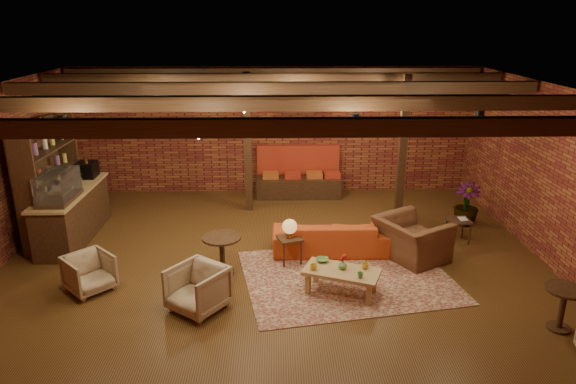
{
  "coord_description": "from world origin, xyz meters",
  "views": [
    {
      "loc": [
        0.06,
        -8.82,
        4.31
      ],
      "look_at": [
        0.26,
        0.2,
        1.25
      ],
      "focal_mm": 32.0,
      "sensor_mm": 36.0,
      "label": 1
    }
  ],
  "objects_px": {
    "round_table_left": "(222,249)",
    "armchair_right": "(412,232)",
    "sofa": "(330,236)",
    "round_table_right": "(563,302)",
    "armchair_a": "(89,271)",
    "armchair_b": "(198,287)",
    "side_table_book": "(459,221)",
    "plant_tall": "(471,163)",
    "coffee_table": "(341,272)",
    "side_table_lamp": "(290,230)"
  },
  "relations": [
    {
      "from": "round_table_left",
      "to": "armchair_right",
      "type": "bearing_deg",
      "value": 8.57
    },
    {
      "from": "sofa",
      "to": "round_table_right",
      "type": "xyz_separation_m",
      "value": [
        3.09,
        -2.7,
        0.12
      ]
    },
    {
      "from": "round_table_right",
      "to": "armchair_a",
      "type": "bearing_deg",
      "value": 169.85
    },
    {
      "from": "armchair_b",
      "to": "side_table_book",
      "type": "distance_m",
      "value": 5.46
    },
    {
      "from": "armchair_a",
      "to": "plant_tall",
      "type": "distance_m",
      "value": 7.8
    },
    {
      "from": "armchair_a",
      "to": "armchair_b",
      "type": "relative_size",
      "value": 0.89
    },
    {
      "from": "round_table_left",
      "to": "armchair_a",
      "type": "distance_m",
      "value": 2.21
    },
    {
      "from": "coffee_table",
      "to": "armchair_a",
      "type": "height_order",
      "value": "armchair_a"
    },
    {
      "from": "armchair_b",
      "to": "armchair_right",
      "type": "bearing_deg",
      "value": 61.42
    },
    {
      "from": "side_table_lamp",
      "to": "side_table_book",
      "type": "xyz_separation_m",
      "value": [
        3.42,
        0.87,
        -0.21
      ]
    },
    {
      "from": "armchair_right",
      "to": "round_table_right",
      "type": "height_order",
      "value": "armchair_right"
    },
    {
      "from": "side_table_lamp",
      "to": "armchair_b",
      "type": "relative_size",
      "value": 1.09
    },
    {
      "from": "coffee_table",
      "to": "plant_tall",
      "type": "bearing_deg",
      "value": 43.24
    },
    {
      "from": "side_table_lamp",
      "to": "sofa",
      "type": "bearing_deg",
      "value": 30.35
    },
    {
      "from": "sofa",
      "to": "plant_tall",
      "type": "distance_m",
      "value": 3.54
    },
    {
      "from": "armchair_b",
      "to": "armchair_right",
      "type": "relative_size",
      "value": 0.65
    },
    {
      "from": "sofa",
      "to": "armchair_b",
      "type": "relative_size",
      "value": 2.78
    },
    {
      "from": "side_table_book",
      "to": "plant_tall",
      "type": "height_order",
      "value": "plant_tall"
    },
    {
      "from": "round_table_left",
      "to": "side_table_book",
      "type": "distance_m",
      "value": 4.79
    },
    {
      "from": "armchair_b",
      "to": "armchair_right",
      "type": "distance_m",
      "value": 4.12
    },
    {
      "from": "coffee_table",
      "to": "side_table_book",
      "type": "distance_m",
      "value": 3.28
    },
    {
      "from": "armchair_right",
      "to": "plant_tall",
      "type": "bearing_deg",
      "value": -74.38
    },
    {
      "from": "round_table_left",
      "to": "side_table_book",
      "type": "xyz_separation_m",
      "value": [
        4.62,
        1.26,
        -0.03
      ]
    },
    {
      "from": "armchair_a",
      "to": "side_table_book",
      "type": "distance_m",
      "value": 7.0
    },
    {
      "from": "armchair_b",
      "to": "round_table_right",
      "type": "xyz_separation_m",
      "value": [
        5.34,
        -0.65,
        0.05
      ]
    },
    {
      "from": "side_table_lamp",
      "to": "armchair_b",
      "type": "height_order",
      "value": "side_table_lamp"
    },
    {
      "from": "sofa",
      "to": "round_table_left",
      "type": "height_order",
      "value": "round_table_left"
    },
    {
      "from": "coffee_table",
      "to": "plant_tall",
      "type": "distance_m",
      "value": 4.36
    },
    {
      "from": "side_table_book",
      "to": "plant_tall",
      "type": "relative_size",
      "value": 0.18
    },
    {
      "from": "sofa",
      "to": "side_table_book",
      "type": "bearing_deg",
      "value": -170.79
    },
    {
      "from": "round_table_left",
      "to": "coffee_table",
      "type": "bearing_deg",
      "value": -19.88
    },
    {
      "from": "sofa",
      "to": "plant_tall",
      "type": "relative_size",
      "value": 0.78
    },
    {
      "from": "sofa",
      "to": "armchair_b",
      "type": "distance_m",
      "value": 3.04
    },
    {
      "from": "coffee_table",
      "to": "armchair_a",
      "type": "relative_size",
      "value": 1.94
    },
    {
      "from": "coffee_table",
      "to": "armchair_b",
      "type": "height_order",
      "value": "armchair_b"
    },
    {
      "from": "coffee_table",
      "to": "armchair_right",
      "type": "bearing_deg",
      "value": 40.38
    },
    {
      "from": "round_table_left",
      "to": "round_table_right",
      "type": "height_order",
      "value": "round_table_left"
    },
    {
      "from": "side_table_book",
      "to": "round_table_left",
      "type": "bearing_deg",
      "value": -164.73
    },
    {
      "from": "round_table_left",
      "to": "armchair_b",
      "type": "relative_size",
      "value": 0.89
    },
    {
      "from": "side_table_book",
      "to": "armchair_a",
      "type": "bearing_deg",
      "value": -164.99
    },
    {
      "from": "sofa",
      "to": "armchair_a",
      "type": "relative_size",
      "value": 3.14
    },
    {
      "from": "side_table_lamp",
      "to": "armchair_right",
      "type": "distance_m",
      "value": 2.29
    },
    {
      "from": "round_table_left",
      "to": "plant_tall",
      "type": "height_order",
      "value": "plant_tall"
    },
    {
      "from": "armchair_a",
      "to": "armchair_b",
      "type": "height_order",
      "value": "armchair_b"
    },
    {
      "from": "sofa",
      "to": "side_table_lamp",
      "type": "distance_m",
      "value": 0.98
    },
    {
      "from": "armchair_a",
      "to": "round_table_right",
      "type": "distance_m",
      "value": 7.33
    },
    {
      "from": "round_table_right",
      "to": "armchair_right",
      "type": "bearing_deg",
      "value": 123.96
    },
    {
      "from": "sofa",
      "to": "coffee_table",
      "type": "distance_m",
      "value": 1.59
    },
    {
      "from": "side_table_lamp",
      "to": "coffee_table",
      "type": "bearing_deg",
      "value": -54.07
    },
    {
      "from": "round_table_left",
      "to": "round_table_right",
      "type": "xyz_separation_m",
      "value": [
        5.08,
        -1.84,
        -0.03
      ]
    }
  ]
}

